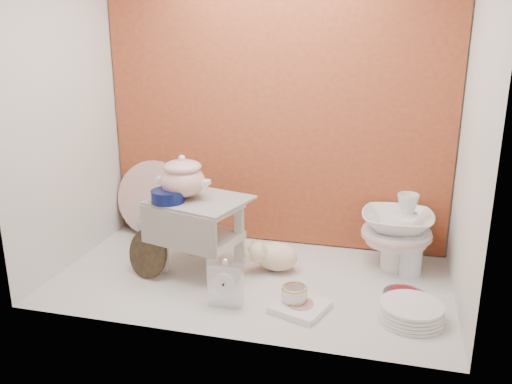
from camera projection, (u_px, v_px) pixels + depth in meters
ground at (251, 279)px, 2.48m from camera, size 1.80×1.80×0.00m
niche_shell at (261, 72)px, 2.37m from camera, size 1.86×1.03×1.53m
step_stool at (201, 235)px, 2.53m from camera, size 0.50×0.45×0.36m
soup_tureen at (183, 177)px, 2.46m from camera, size 0.30×0.30×0.21m
cobalt_bowl at (168, 196)px, 2.43m from camera, size 0.18×0.18×0.06m
floral_platter at (153, 198)px, 2.98m from camera, size 0.43×0.13×0.41m
blue_white_vase at (160, 218)px, 2.90m from camera, size 0.26×0.26×0.25m
lacquer_tray at (148, 253)px, 2.48m from camera, size 0.25×0.16×0.23m
mantel_clock at (226, 283)px, 2.21m from camera, size 0.14×0.05×0.21m
plush_pig at (277, 256)px, 2.54m from camera, size 0.28×0.22×0.15m
teacup_saucer at (294, 306)px, 2.23m from camera, size 0.18×0.18×0.01m
gold_rim_teacup at (294, 296)px, 2.21m from camera, size 0.14×0.14×0.09m
lattice_dish at (300, 307)px, 2.20m from camera, size 0.26×0.26×0.03m
dinner_plate_stack at (411, 312)px, 2.12m from camera, size 0.28×0.28×0.07m
crystal_bowl at (404, 299)px, 2.23m from camera, size 0.21×0.21×0.06m
clear_glass_vase at (411, 254)px, 2.49m from camera, size 0.13×0.13×0.21m
porcelain_tower at (397, 231)px, 2.54m from camera, size 0.37×0.37×0.38m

